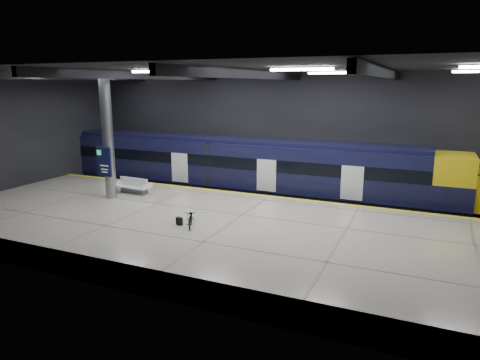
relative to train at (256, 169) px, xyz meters
The scene contains 10 objects.
ground 6.16m from the train, 71.14° to the right, with size 30.00×30.00×0.00m, color black.
room_shell 6.86m from the train, 71.14° to the right, with size 30.10×16.10×8.05m.
platform 8.35m from the train, 76.78° to the right, with size 30.00×11.00×1.10m, color #B6AB9A.
safety_strip 3.46m from the train, 55.63° to the right, with size 30.00×0.40×0.01m, color gold.
rails 2.73m from the train, ahead, with size 30.00×1.52×0.16m.
train is the anchor object (origin of this frame).
bench 7.64m from the train, 137.30° to the right, with size 2.12×0.99×0.91m.
bicycle 9.09m from the train, 87.01° to the right, with size 0.52×1.49×0.78m, color #99999E.
pannier_bag 9.10m from the train, 90.80° to the right, with size 0.30×0.18×0.35m, color black.
info_column 9.26m from the train, 133.18° to the right, with size 0.90×0.78×6.90m.
Camera 1 is at (7.91, -19.27, 7.30)m, focal length 32.00 mm.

